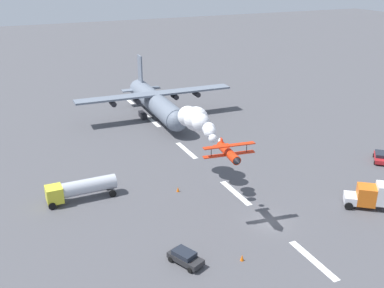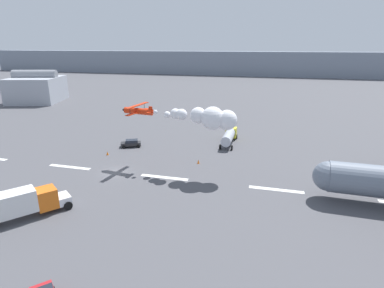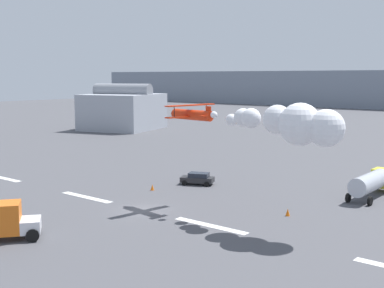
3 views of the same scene
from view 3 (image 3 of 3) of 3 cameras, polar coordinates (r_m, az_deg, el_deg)
The scene contains 10 objects.
ground_plane at distance 53.37m, azimuth -5.57°, elevation -7.31°, with size 440.00×440.00×0.00m, color #4C4C51.
runway_stripe_3 at distance 74.04m, azimuth -20.33°, elevation -3.55°, with size 8.00×0.90×0.01m, color white.
runway_stripe_4 at distance 59.75m, azimuth -11.63°, elevation -5.81°, with size 8.00×0.90×0.01m, color white.
runway_stripe_5 at distance 47.78m, azimuth 2.07°, elevation -9.05°, with size 8.00×0.90×0.01m, color white.
stunt_biplane_red at distance 45.63m, azimuth 10.58°, elevation 2.32°, with size 20.65×7.07×3.68m.
fuel_tanker_truck at distance 61.94m, azimuth 19.49°, elevation -3.97°, with size 2.81×9.76×2.90m.
airport_staff_sedan at distance 65.10m, azimuth 0.64°, elevation -3.83°, with size 4.51×3.33×1.52m.
hangar_building at distance 134.06m, azimuth -7.69°, elevation 3.74°, with size 21.26×22.62×11.77m.
traffic_cone_near at distance 62.16m, azimuth -4.44°, elevation -4.81°, with size 0.44×0.44×0.75m, color orange.
traffic_cone_far at distance 51.72m, azimuth 10.59°, elevation -7.46°, with size 0.44×0.44×0.75m, color orange.
Camera 3 is at (36.44, -36.53, 13.65)m, focal length 48.00 mm.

